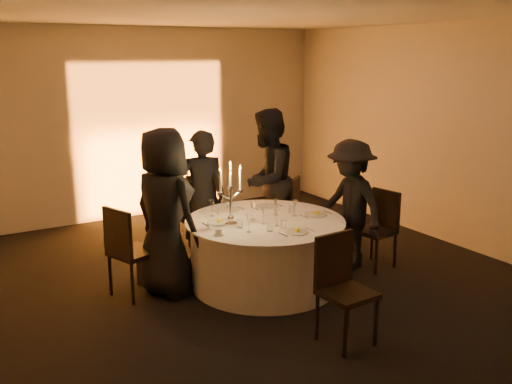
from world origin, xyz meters
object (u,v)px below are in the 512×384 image
chair_back_left (198,204)px  guest_right (350,204)px  candelabra (231,203)px  guest_back_right (267,180)px  chair_front (341,282)px  banquet_table (265,252)px  chair_right (379,224)px  coffee_cup (219,232)px  guest_back_left (202,197)px  guest_left (165,212)px  chair_left (127,247)px  chair_back_right (287,208)px

chair_back_left → guest_right: guest_right is taller
guest_right → candelabra: guest_right is taller
chair_back_left → guest_back_right: 1.05m
chair_back_left → chair_front: 3.18m
banquet_table → guest_right: bearing=-2.3°
chair_right → guest_back_right: (-0.86, 1.25, 0.41)m
chair_back_left → coffee_cup: size_ratio=9.10×
candelabra → banquet_table: bearing=-2.1°
chair_front → guest_right: 1.92m
guest_back_left → chair_back_left: bearing=-96.3°
chair_front → guest_back_right: bearing=70.2°
guest_back_left → guest_right: (1.47, -1.11, -0.05)m
guest_right → chair_right: bearing=61.7°
banquet_table → guest_left: size_ratio=0.98×
chair_back_left → guest_left: (-1.03, -1.36, 0.36)m
guest_back_left → chair_right: bearing=159.1°
chair_front → guest_back_left: size_ratio=0.59×
chair_front → coffee_cup: bearing=113.4°
chair_back_left → chair_right: chair_back_left is taller
guest_back_right → coffee_cup: bearing=9.7°
guest_back_left → chair_left: bearing=41.6°
guest_left → candelabra: 0.72m
chair_back_left → guest_left: size_ratio=0.54×
chair_back_right → chair_front: (-1.06, -2.47, 0.03)m
chair_front → guest_back_right: (0.76, 2.50, 0.38)m
chair_right → coffee_cup: bearing=-98.6°
chair_left → guest_back_left: 1.36m
guest_right → candelabra: size_ratio=2.23×
chair_left → chair_back_left: 1.91m
guest_back_right → banquet_table: bearing=24.2°
chair_right → candelabra: size_ratio=1.33×
guest_back_left → coffee_cup: 1.35m
guest_right → coffee_cup: bearing=-87.1°
banquet_table → chair_front: (-0.08, -1.46, 0.18)m
chair_back_left → coffee_cup: 2.07m
guest_left → guest_back_left: (0.78, 0.70, -0.08)m
candelabra → chair_back_left: bearing=76.7°
guest_left → coffee_cup: guest_left is taller
chair_back_left → guest_back_left: bearing=70.0°
candelabra → chair_front: bearing=-76.8°
chair_right → coffee_cup: size_ratio=8.64×
chair_back_right → coffee_cup: 2.10m
chair_front → coffee_cup: size_ratio=9.11×
guest_left → chair_front: bearing=-171.1°
chair_right → guest_back_left: guest_back_left is taller
guest_back_right → candelabra: 1.51m
chair_front → guest_left: 2.09m
chair_right → guest_right: guest_right is taller
chair_back_right → guest_right: (0.21, -1.06, 0.26)m
chair_back_right → guest_right: bearing=60.6°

